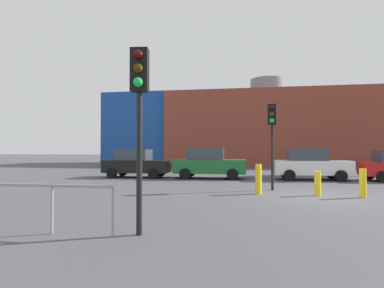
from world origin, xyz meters
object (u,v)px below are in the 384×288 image
object	(u,v)px
parked_car_1	(209,163)
traffic_light_near_left	(139,97)
parked_car_0	(136,163)
parked_car_2	(310,164)
traffic_light_island	(272,127)
bollard_yellow_0	(258,179)
bollard_yellow_1	(363,183)
bollard_yellow_2	(318,183)

from	to	relation	value
parked_car_1	traffic_light_near_left	bearing A→B (deg)	-90.14
parked_car_0	parked_car_2	xyz separation A→B (m)	(10.59, -0.00, 0.02)
parked_car_2	traffic_light_island	xyz separation A→B (m)	(-2.60, -5.22, 1.84)
parked_car_0	traffic_light_island	size ratio (longest dim) A/B	1.10
parked_car_0	bollard_yellow_0	xyz separation A→B (m)	(7.33, -6.46, -0.30)
parked_car_1	bollard_yellow_1	distance (m)	9.36
bollard_yellow_0	bollard_yellow_2	world-z (taller)	bollard_yellow_0
traffic_light_near_left	parked_car_0	bearing A→B (deg)	-165.73
bollard_yellow_2	bollard_yellow_1	bearing A→B (deg)	-10.50
parked_car_2	bollard_yellow_0	xyz separation A→B (m)	(-3.25, -6.46, -0.32)
parked_car_0	parked_car_2	size ratio (longest dim) A/B	0.97
parked_car_1	traffic_light_island	distance (m)	6.45
bollard_yellow_0	traffic_light_island	bearing A→B (deg)	62.29
bollard_yellow_2	parked_car_1	bearing A→B (deg)	126.67
traffic_light_island	bollard_yellow_0	distance (m)	2.57
parked_car_2	parked_car_1	bearing A→B (deg)	180.00
parked_car_1	traffic_light_island	world-z (taller)	traffic_light_island
parked_car_2	bollard_yellow_2	world-z (taller)	parked_car_2
bollard_yellow_0	bollard_yellow_1	size ratio (longest dim) A/B	1.11
bollard_yellow_0	bollard_yellow_1	world-z (taller)	bollard_yellow_0
parked_car_0	parked_car_1	distance (m)	4.67
parked_car_2	bollard_yellow_0	distance (m)	7.24
bollard_yellow_2	traffic_light_near_left	bearing A→B (deg)	-127.47
bollard_yellow_1	parked_car_1	bearing A→B (deg)	133.07
parked_car_0	parked_car_2	world-z (taller)	parked_car_2
parked_car_1	traffic_light_near_left	xyz separation A→B (m)	(-0.03, -12.95, 1.90)
parked_car_2	traffic_light_island	bearing A→B (deg)	-116.50
traffic_light_near_left	bollard_yellow_2	distance (m)	8.41
bollard_yellow_0	parked_car_1	bearing A→B (deg)	112.46
parked_car_1	traffic_light_near_left	size ratio (longest dim) A/B	1.13
traffic_light_near_left	bollard_yellow_1	distance (m)	9.16
parked_car_0	parked_car_1	bearing A→B (deg)	-0.00
parked_car_1	bollard_yellow_2	world-z (taller)	parked_car_1
parked_car_1	bollard_yellow_1	xyz separation A→B (m)	(6.38, -6.83, -0.41)
parked_car_0	bollard_yellow_2	size ratio (longest dim) A/B	4.42
traffic_light_island	bollard_yellow_1	xyz separation A→B (m)	(3.07, -1.61, -2.22)
traffic_light_near_left	bollard_yellow_1	size ratio (longest dim) A/B	3.63
parked_car_0	bollard_yellow_2	distance (m)	11.58
traffic_light_near_left	parked_car_2	bearing A→B (deg)	149.92
bollard_yellow_2	parked_car_0	bearing A→B (deg)	145.53
bollard_yellow_0	bollard_yellow_1	bearing A→B (deg)	-5.74
traffic_light_island	bollard_yellow_2	world-z (taller)	traffic_light_island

